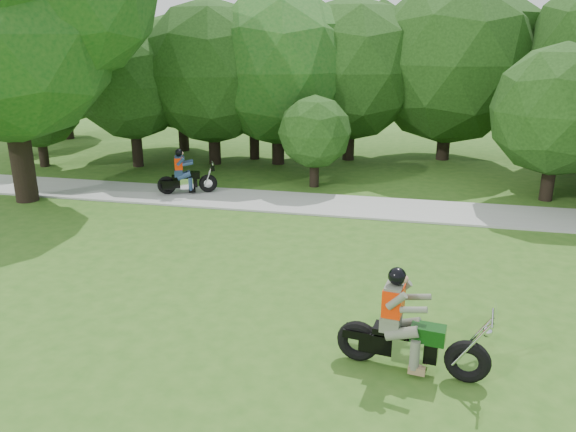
# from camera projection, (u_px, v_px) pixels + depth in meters

# --- Properties ---
(ground) EXTENTS (100.00, 100.00, 0.00)m
(ground) POSITION_uv_depth(u_px,v_px,m) (325.00, 345.00, 9.48)
(ground) COLOR #2E5B1A
(ground) RESTS_ON ground
(walkway) EXTENTS (60.00, 2.20, 0.06)m
(walkway) POSITION_uv_depth(u_px,v_px,m) (366.00, 207.00, 16.89)
(walkway) COLOR #9E9E99
(walkway) RESTS_ON ground
(tree_line) EXTENTS (38.97, 11.54, 7.66)m
(tree_line) POSITION_uv_depth(u_px,v_px,m) (439.00, 74.00, 21.22)
(tree_line) COLOR black
(tree_line) RESTS_ON ground
(big_tree_west) EXTENTS (8.64, 6.56, 9.96)m
(big_tree_west) POSITION_uv_depth(u_px,v_px,m) (6.00, 7.00, 16.23)
(big_tree_west) COLOR black
(big_tree_west) RESTS_ON ground
(chopper_motorcycle) EXTENTS (2.37, 0.76, 1.69)m
(chopper_motorcycle) POSITION_uv_depth(u_px,v_px,m) (405.00, 333.00, 8.61)
(chopper_motorcycle) COLOR black
(chopper_motorcycle) RESTS_ON ground
(touring_motorcycle) EXTENTS (1.84, 1.12, 1.47)m
(touring_motorcycle) POSITION_uv_depth(u_px,v_px,m) (183.00, 177.00, 18.09)
(touring_motorcycle) COLOR black
(touring_motorcycle) RESTS_ON walkway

